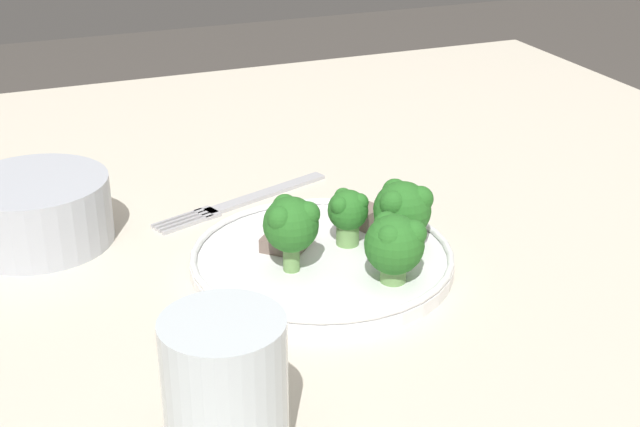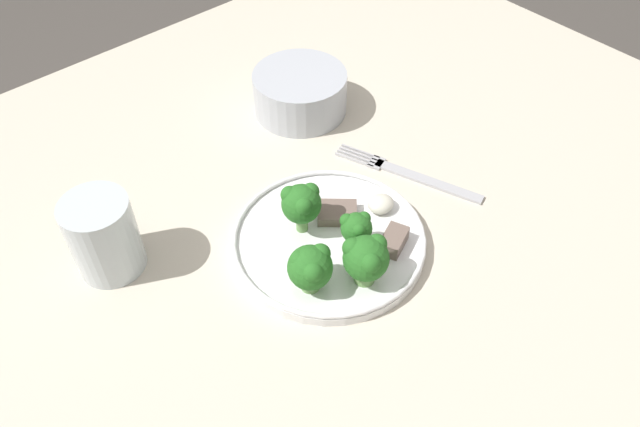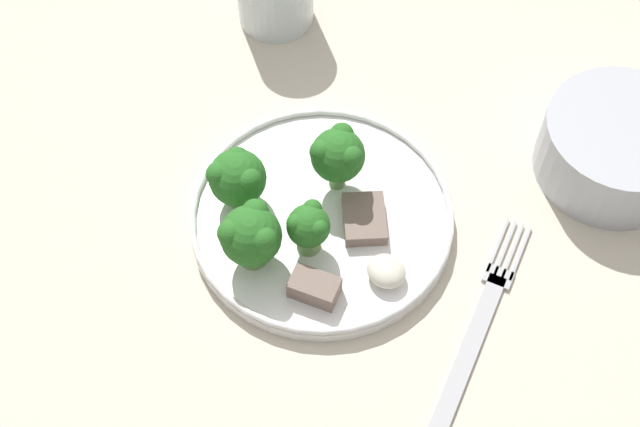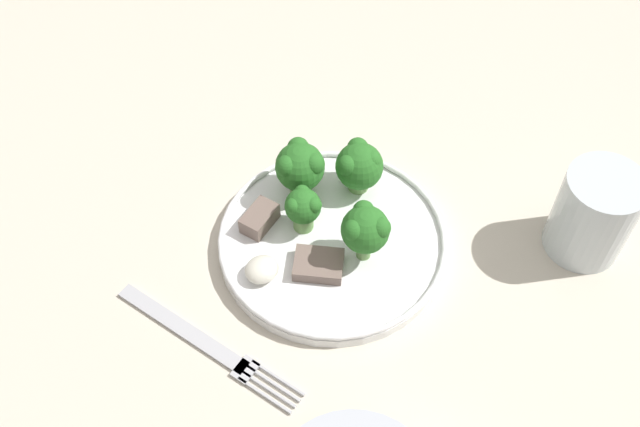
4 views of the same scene
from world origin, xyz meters
TOP-DOWN VIEW (x-y plane):
  - table at (0.00, 0.00)m, footprint 1.23×1.18m
  - dinner_plate at (-0.03, 0.03)m, footprint 0.23×0.23m
  - fork at (0.13, 0.05)m, footprint 0.09×0.20m
  - cream_bowl at (0.12, 0.26)m, footprint 0.14×0.14m
  - broccoli_floret_near_rim_left at (-0.05, 0.06)m, footprint 0.05×0.05m
  - broccoli_floret_center_left at (-0.02, 0.00)m, footprint 0.04×0.04m
  - broccoli_floret_back_left at (-0.04, -0.04)m, footprint 0.05×0.05m
  - broccoli_floret_front_left at (-0.09, -0.01)m, footprint 0.05×0.05m
  - meat_slice_front_slice at (0.00, 0.05)m, footprint 0.06×0.06m
  - meat_slice_middle_slice at (0.02, -0.03)m, footprint 0.05×0.04m
  - sauce_dollop at (0.05, 0.02)m, footprint 0.03×0.03m

SIDE VIEW (x-z plane):
  - table at x=0.00m, z-range 0.28..1.01m
  - fork at x=0.13m, z-range 0.73..0.73m
  - dinner_plate at x=-0.03m, z-range 0.73..0.75m
  - meat_slice_front_slice at x=0.00m, z-range 0.74..0.75m
  - sauce_dollop at x=0.05m, z-range 0.74..0.76m
  - meat_slice_middle_slice at x=0.02m, z-range 0.74..0.76m
  - cream_bowl at x=0.12m, z-range 0.73..0.79m
  - broccoli_floret_center_left at x=-0.02m, z-range 0.75..0.80m
  - broccoli_floret_front_left at x=-0.09m, z-range 0.75..0.80m
  - broccoli_floret_back_left at x=-0.04m, z-range 0.75..0.81m
  - broccoli_floret_near_rim_left at x=-0.05m, z-range 0.75..0.82m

